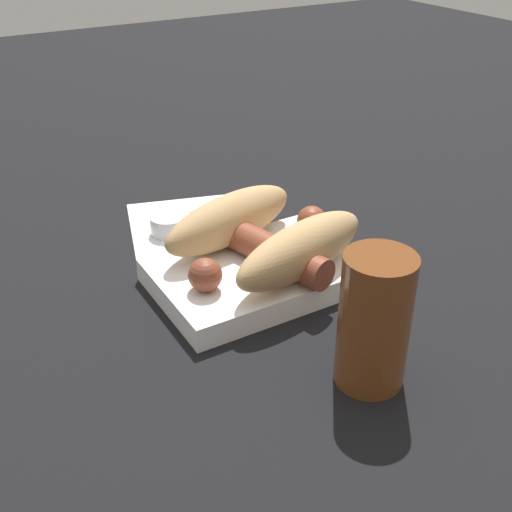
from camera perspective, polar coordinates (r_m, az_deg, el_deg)
ground_plane at (r=0.71m, az=0.00°, el=-2.55°), size 3.00×3.00×0.00m
food_tray at (r=0.70m, az=0.00°, el=-1.64°), size 0.22×0.15×0.03m
bread_roll at (r=0.69m, az=0.89°, el=2.04°), size 0.22×0.19×0.06m
sausage at (r=0.69m, az=0.57°, el=0.92°), size 0.19×0.17×0.03m
pickled_veggies at (r=0.70m, az=3.38°, el=-0.31°), size 0.06×0.05×0.00m
napkin at (r=0.83m, az=-5.96°, el=2.89°), size 0.19×0.19×0.00m
condiment_cup_near at (r=0.82m, az=-4.26°, el=3.36°), size 0.05×0.05×0.02m
condiment_cup_far at (r=0.81m, az=-7.77°, el=2.66°), size 0.05×0.05×0.02m
drink_glass at (r=0.55m, az=10.46°, el=-5.71°), size 0.06×0.06×0.13m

